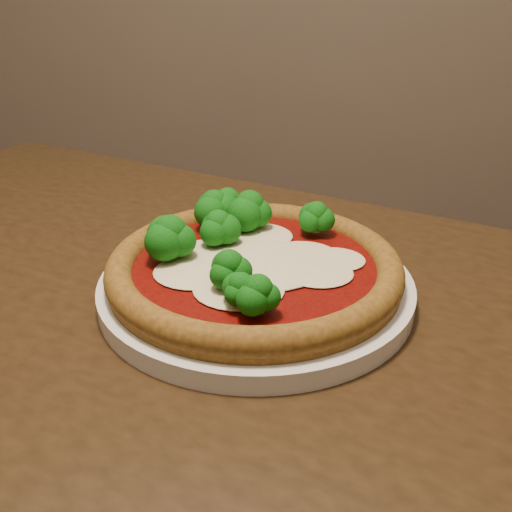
# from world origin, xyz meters

# --- Properties ---
(dining_table) EXTENTS (1.33, 1.07, 0.75)m
(dining_table) POSITION_xyz_m (0.06, -0.05, 0.64)
(dining_table) COLOR black
(dining_table) RESTS_ON floor
(plate) EXTENTS (0.29, 0.29, 0.02)m
(plate) POSITION_xyz_m (0.12, 0.02, 0.76)
(plate) COLOR silver
(plate) RESTS_ON dining_table
(pizza) EXTENTS (0.27, 0.27, 0.06)m
(pizza) POSITION_xyz_m (0.11, 0.02, 0.78)
(pizza) COLOR brown
(pizza) RESTS_ON plate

